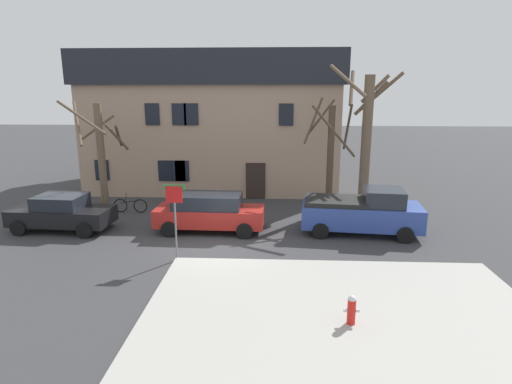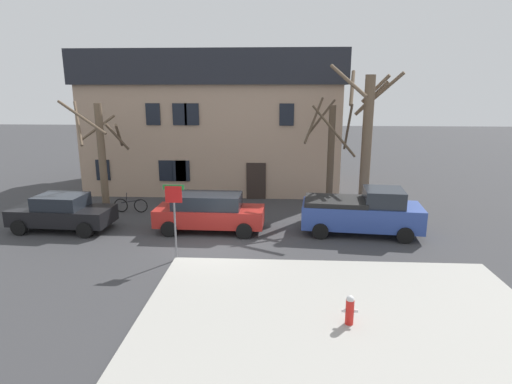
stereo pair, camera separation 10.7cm
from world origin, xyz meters
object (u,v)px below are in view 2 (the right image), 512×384
object	(u,v)px
tree_bare_near	(101,152)
street_sign_pole	(174,208)
car_black_sedan	(62,212)
pickup_truck_blue	(362,212)
building_main	(217,120)
car_red_wagon	(209,212)
tree_bare_mid	(330,153)
fire_hydrant	(350,309)
bicycle_leaning	(131,205)
tree_bare_far	(366,135)

from	to	relation	value
tree_bare_near	street_sign_pole	world-z (taller)	tree_bare_near
car_black_sedan	pickup_truck_blue	xyz separation A→B (m)	(13.24, 0.23, 0.16)
tree_bare_near	building_main	bearing A→B (deg)	54.50
car_black_sedan	car_red_wagon	size ratio (longest dim) A/B	0.94
tree_bare_near	tree_bare_mid	size ratio (longest dim) A/B	0.98
tree_bare_mid	pickup_truck_blue	bearing A→B (deg)	-71.69
pickup_truck_blue	fire_hydrant	size ratio (longest dim) A/B	6.48
tree_bare_mid	bicycle_leaning	world-z (taller)	tree_bare_mid
street_sign_pole	bicycle_leaning	size ratio (longest dim) A/B	1.62
tree_bare_mid	pickup_truck_blue	world-z (taller)	tree_bare_mid
tree_bare_mid	fire_hydrant	distance (m)	11.16
car_black_sedan	car_red_wagon	distance (m)	6.57
tree_bare_near	fire_hydrant	world-z (taller)	tree_bare_near
building_main	tree_bare_far	bearing A→B (deg)	-36.01
building_main	car_red_wagon	size ratio (longest dim) A/B	3.24
tree_bare_mid	street_sign_pole	world-z (taller)	tree_bare_mid
tree_bare_far	car_black_sedan	size ratio (longest dim) A/B	1.64
pickup_truck_blue	fire_hydrant	world-z (taller)	pickup_truck_blue
pickup_truck_blue	tree_bare_far	bearing A→B (deg)	78.85
building_main	car_red_wagon	bearing A→B (deg)	-84.22
building_main	car_black_sedan	size ratio (longest dim) A/B	3.47
pickup_truck_blue	bicycle_leaning	size ratio (longest dim) A/B	2.98
car_black_sedan	building_main	bearing A→B (deg)	60.96
car_red_wagon	car_black_sedan	bearing A→B (deg)	-178.49
tree_bare_far	bicycle_leaning	bearing A→B (deg)	-174.96
building_main	pickup_truck_blue	distance (m)	12.87
tree_bare_near	bicycle_leaning	world-z (taller)	tree_bare_near
car_red_wagon	bicycle_leaning	size ratio (longest dim) A/B	2.74
car_black_sedan	fire_hydrant	bearing A→B (deg)	-32.69
building_main	bicycle_leaning	size ratio (longest dim) A/B	8.87
tree_bare_far	pickup_truck_blue	distance (m)	4.78
tree_bare_near	pickup_truck_blue	distance (m)	13.09
pickup_truck_blue	street_sign_pole	size ratio (longest dim) A/B	1.83
building_main	fire_hydrant	distance (m)	18.75
tree_bare_near	bicycle_leaning	xyz separation A→B (m)	(1.42, -0.26, -2.71)
tree_bare_near	bicycle_leaning	bearing A→B (deg)	-10.28
car_black_sedan	car_red_wagon	bearing A→B (deg)	1.51
tree_bare_near	car_black_sedan	world-z (taller)	tree_bare_near
tree_bare_mid	car_red_wagon	bearing A→B (deg)	-149.45
bicycle_leaning	tree_bare_mid	bearing A→B (deg)	3.41
tree_bare_near	car_red_wagon	bearing A→B (deg)	-26.56
car_black_sedan	street_sign_pole	size ratio (longest dim) A/B	1.58
building_main	pickup_truck_blue	bearing A→B (deg)	-51.96
car_black_sedan	tree_bare_far	bearing A→B (deg)	15.69
car_black_sedan	fire_hydrant	size ratio (longest dim) A/B	5.57
bicycle_leaning	street_sign_pole	bearing A→B (deg)	-57.66
tree_bare_far	car_black_sedan	world-z (taller)	tree_bare_far
tree_bare_far	street_sign_pole	distance (m)	10.92
car_red_wagon	pickup_truck_blue	xyz separation A→B (m)	(6.67, 0.05, 0.09)
building_main	tree_bare_mid	bearing A→B (deg)	-44.82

